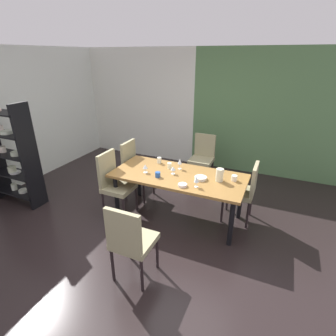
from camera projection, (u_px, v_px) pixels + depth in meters
The scene contains 21 objects.
ground_plane at pixel (147, 234), 3.87m from camera, with size 6.27×5.92×0.02m, color black.
back_panel_interior at pixel (140, 104), 6.42m from camera, with size 2.83×0.10×2.58m, color silver.
garden_window_panel at pixel (276, 116), 5.26m from camera, with size 3.44×0.10×2.58m, color #507548.
dining_table at pixel (178, 179), 4.01m from camera, with size 2.02×0.92×0.74m.
chair_left_near at pixel (114, 181), 4.13m from camera, with size 0.44×0.44×1.05m.
chair_left_far at pixel (135, 167), 4.67m from camera, with size 0.44×0.44×1.03m.
chair_head_far at pixel (203, 156), 5.25m from camera, with size 0.44×0.44×0.97m.
chair_right_far at pixel (244, 189), 3.97m from camera, with size 0.44×0.44×0.96m.
chair_head_near at pixel (130, 240), 2.87m from camera, with size 0.44×0.44×0.99m.
display_shelf at pixel (11, 155), 4.38m from camera, with size 0.95×0.33×1.76m.
wine_glass_near_shelf at pixel (145, 167), 4.02m from camera, with size 0.07×0.07×0.13m.
wine_glass_near_window at pixel (180, 162), 4.13m from camera, with size 0.07×0.07×0.17m.
wine_glass_west at pixel (173, 168), 3.97m from camera, with size 0.08×0.08×0.12m.
wine_glass_left at pixel (196, 180), 3.57m from camera, with size 0.07×0.07×0.16m.
serving_bowl_center at pixel (183, 185), 3.62m from camera, with size 0.13×0.13×0.04m, color silver.
serving_bowl_east at pixel (201, 178), 3.82m from camera, with size 0.18×0.18×0.04m, color silver.
cup_rear at pixel (158, 175), 3.89m from camera, with size 0.08×0.08×0.08m, color #224D9F.
cup_north at pixel (159, 160), 4.38m from camera, with size 0.07×0.07×0.10m, color silver.
cup_right at pixel (169, 166), 4.18m from camera, with size 0.07×0.07×0.09m, color white.
cup_south at pixel (234, 178), 3.77m from camera, with size 0.08×0.08×0.08m, color white.
pitcher_corner at pixel (220, 175), 3.75m from camera, with size 0.12×0.11×0.19m.
Camera 1 is at (1.56, -2.76, 2.43)m, focal length 28.00 mm.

